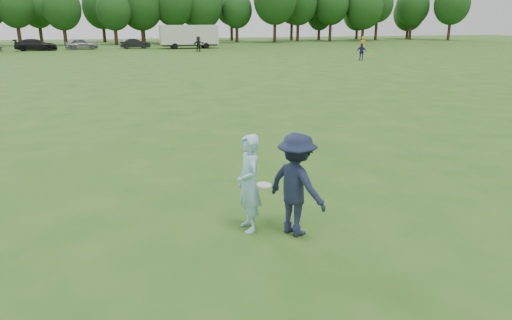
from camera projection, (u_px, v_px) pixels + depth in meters
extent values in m
plane|color=#255417|center=(277.00, 231.00, 8.53)|extent=(200.00, 200.00, 0.00)
imported|color=#95CBE6|center=(249.00, 183.00, 8.36)|extent=(0.47, 0.69, 1.84)
imported|color=#1B213C|center=(296.00, 185.00, 8.20)|extent=(1.19, 1.42, 1.90)
imported|color=navy|center=(361.00, 52.00, 45.18)|extent=(1.02, 0.92, 1.66)
imported|color=orange|center=(363.00, 43.00, 61.68)|extent=(1.03, 0.88, 1.78)
imported|color=black|center=(199.00, 44.00, 57.83)|extent=(1.82, 1.32, 1.90)
imported|color=black|center=(36.00, 45.00, 59.74)|extent=(5.29, 2.37, 1.51)
imported|color=slate|center=(81.00, 44.00, 62.17)|extent=(4.45, 2.20, 1.46)
imported|color=black|center=(135.00, 44.00, 64.29)|extent=(4.26, 1.83, 1.37)
cone|color=#FF570D|center=(369.00, 55.00, 50.20)|extent=(0.28, 0.28, 0.30)
cylinder|color=white|center=(264.00, 185.00, 8.10)|extent=(0.30, 0.30, 0.05)
cube|color=silver|center=(189.00, 35.00, 64.24)|extent=(8.00, 2.50, 2.60)
cube|color=black|center=(189.00, 45.00, 64.65)|extent=(7.60, 2.30, 0.25)
cylinder|color=black|center=(175.00, 46.00, 62.92)|extent=(0.80, 0.25, 0.80)
cylinder|color=black|center=(173.00, 45.00, 65.20)|extent=(0.80, 0.25, 0.80)
cylinder|color=black|center=(206.00, 46.00, 64.17)|extent=(0.80, 0.25, 0.80)
cylinder|color=black|center=(203.00, 45.00, 66.45)|extent=(0.80, 0.25, 0.80)
cube|color=#333333|center=(158.00, 45.00, 63.39)|extent=(1.20, 0.15, 0.12)
cylinder|color=#332114|center=(19.00, 35.00, 70.23)|extent=(0.56, 0.56, 3.46)
ellipsoid|color=#163712|center=(15.00, 7.00, 69.04)|extent=(5.49, 5.49, 6.31)
cylinder|color=#332114|center=(65.00, 35.00, 72.02)|extent=(0.56, 0.56, 3.14)
ellipsoid|color=#163712|center=(62.00, 9.00, 70.84)|extent=(5.78, 5.78, 6.64)
cylinder|color=#332114|center=(116.00, 35.00, 73.99)|extent=(0.56, 0.56, 3.01)
ellipsoid|color=#163712|center=(114.00, 11.00, 72.87)|extent=(5.46, 5.46, 6.28)
cylinder|color=#332114|center=(143.00, 34.00, 77.40)|extent=(0.56, 0.56, 3.23)
ellipsoid|color=#163712|center=(141.00, 5.00, 76.02)|extent=(7.29, 7.29, 8.38)
cylinder|color=#332114|center=(175.00, 32.00, 78.77)|extent=(0.56, 0.56, 3.77)
ellipsoid|color=#163712|center=(173.00, 3.00, 77.35)|extent=(6.95, 6.95, 8.00)
cylinder|color=#332114|center=(203.00, 33.00, 80.83)|extent=(0.56, 0.56, 3.33)
ellipsoid|color=#163712|center=(203.00, 6.00, 79.51)|extent=(6.71, 6.71, 7.71)
cylinder|color=#332114|center=(237.00, 33.00, 82.84)|extent=(0.56, 0.56, 3.22)
ellipsoid|color=#163712|center=(237.00, 10.00, 81.68)|extent=(5.54, 5.54, 6.37)
cylinder|color=#332114|center=(275.00, 31.00, 81.80)|extent=(0.56, 0.56, 4.15)
cylinder|color=#332114|center=(298.00, 31.00, 86.72)|extent=(0.56, 0.56, 3.95)
ellipsoid|color=#163712|center=(298.00, 3.00, 85.25)|extent=(7.16, 7.16, 8.24)
cylinder|color=#332114|center=(330.00, 31.00, 87.21)|extent=(0.56, 0.56, 3.90)
ellipsoid|color=#163712|center=(331.00, 5.00, 85.83)|extent=(6.49, 6.49, 7.46)
cylinder|color=#332114|center=(363.00, 33.00, 87.99)|extent=(0.56, 0.56, 3.16)
ellipsoid|color=#163712|center=(364.00, 8.00, 86.66)|extent=(6.99, 6.99, 8.04)
cylinder|color=#332114|center=(376.00, 29.00, 91.28)|extent=(0.56, 0.56, 4.29)
ellipsoid|color=#163712|center=(378.00, 4.00, 89.90)|extent=(6.02, 6.02, 6.93)
cylinder|color=#332114|center=(410.00, 30.00, 95.40)|extent=(0.56, 0.56, 3.68)
ellipsoid|color=#163712|center=(413.00, 7.00, 94.02)|extent=(6.78, 6.78, 7.80)
cylinder|color=#332114|center=(449.00, 30.00, 91.63)|extent=(0.56, 0.56, 3.96)
ellipsoid|color=#163712|center=(452.00, 4.00, 90.19)|extent=(6.93, 6.93, 7.96)
cylinder|color=#332114|center=(41.00, 34.00, 78.87)|extent=(0.56, 0.56, 3.29)
ellipsoid|color=#163712|center=(38.00, 10.00, 77.73)|extent=(5.30, 5.30, 6.09)
cylinder|color=#332114|center=(104.00, 33.00, 83.19)|extent=(0.56, 0.56, 3.28)
ellipsoid|color=#163712|center=(102.00, 7.00, 81.86)|extent=(6.78, 6.78, 7.79)
cylinder|color=#332114|center=(144.00, 33.00, 83.78)|extent=(0.56, 0.56, 3.11)
ellipsoid|color=#163712|center=(142.00, 11.00, 82.66)|extent=(5.34, 5.34, 6.14)
cylinder|color=#332114|center=(193.00, 32.00, 87.70)|extent=(0.56, 0.56, 3.50)
ellipsoid|color=#163712|center=(192.00, 11.00, 86.58)|extent=(4.82, 4.82, 5.54)
cylinder|color=#332114|center=(232.00, 31.00, 90.41)|extent=(0.56, 0.56, 3.80)
ellipsoid|color=#163712|center=(231.00, 6.00, 89.06)|extent=(6.34, 6.34, 7.29)
cylinder|color=#332114|center=(291.00, 30.00, 92.24)|extent=(0.56, 0.56, 3.84)
ellipsoid|color=#163712|center=(292.00, 9.00, 91.04)|extent=(5.09, 5.09, 5.86)
cylinder|color=#332114|center=(319.00, 33.00, 92.94)|extent=(0.56, 0.56, 2.58)
ellipsoid|color=#163712|center=(319.00, 16.00, 91.95)|extent=(4.86, 4.86, 5.59)
cylinder|color=#332114|center=(357.00, 33.00, 96.93)|extent=(0.56, 0.56, 2.62)
ellipsoid|color=#163712|center=(358.00, 14.00, 95.79)|extent=(6.11, 6.11, 7.02)
cylinder|color=#332114|center=(407.00, 33.00, 99.02)|extent=(0.56, 0.56, 2.54)
ellipsoid|color=#163712|center=(409.00, 13.00, 97.84)|extent=(6.47, 6.47, 7.44)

